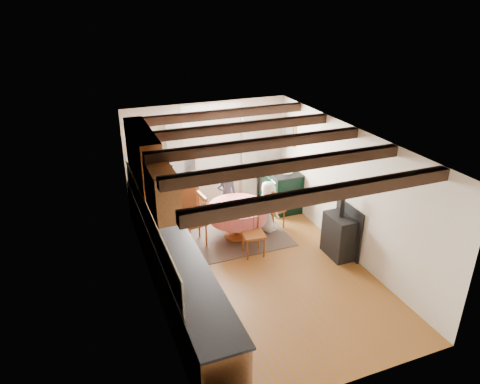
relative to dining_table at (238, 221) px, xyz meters
name	(u,v)px	position (x,y,z in m)	size (l,w,h in m)	color
floor	(256,268)	(-0.09, -1.15, -0.35)	(3.60, 5.50, 0.00)	brown
ceiling	(259,139)	(-0.09, -1.15, 2.05)	(3.60, 5.50, 0.00)	white
wall_back	(208,156)	(-0.09, 1.60, 0.85)	(3.60, 0.00, 2.40)	silver
wall_front	(353,307)	(-0.09, -3.90, 0.85)	(3.60, 0.00, 2.40)	silver
wall_left	(150,227)	(-1.89, -1.15, 0.85)	(0.00, 5.50, 2.40)	silver
wall_right	(349,191)	(1.71, -1.15, 0.85)	(0.00, 5.50, 2.40)	silver
beam_a	(326,194)	(-0.09, -3.15, 1.96)	(3.60, 0.16, 0.16)	black
beam_b	(288,165)	(-0.09, -2.15, 1.96)	(3.60, 0.16, 0.16)	black
beam_c	(259,144)	(-0.09, -1.15, 1.96)	(3.60, 0.16, 0.16)	black
beam_d	(236,128)	(-0.09, -0.15, 1.96)	(3.60, 0.16, 0.16)	black
beam_e	(218,115)	(-0.09, 0.85, 1.96)	(3.60, 0.16, 0.16)	black
splash_left	(148,218)	(-1.87, -0.85, 0.85)	(0.02, 4.50, 0.55)	beige
splash_back	(163,162)	(-1.09, 1.58, 0.85)	(1.40, 0.02, 0.55)	beige
base_cabinet_left	(172,264)	(-1.59, -1.15, 0.09)	(0.60, 5.30, 0.88)	brown
base_cabinet_back	(166,200)	(-1.14, 1.30, 0.09)	(1.30, 0.60, 0.88)	brown
worktop_left	(172,240)	(-1.57, -1.15, 0.55)	(0.64, 5.30, 0.04)	black
worktop_back	(165,181)	(-1.14, 1.28, 0.55)	(1.30, 0.64, 0.04)	black
wall_cabinet_glass	(143,155)	(-1.72, 0.05, 1.60)	(0.34, 1.80, 0.90)	brown
wall_cabinet_solid	(162,191)	(-1.72, -1.45, 1.55)	(0.34, 0.90, 0.70)	brown
window_frame	(212,138)	(0.01, 1.58, 1.25)	(1.34, 0.03, 1.54)	white
window_pane	(212,138)	(0.01, 1.59, 1.25)	(1.20, 0.01, 1.40)	white
curtain_left	(176,166)	(-0.84, 1.50, 0.75)	(0.35, 0.10, 2.10)	white
curtain_right	(249,156)	(0.86, 1.50, 0.75)	(0.35, 0.10, 2.10)	white
curtain_rod	(212,112)	(0.01, 1.50, 1.85)	(0.03, 0.03, 2.00)	black
wall_picture	(290,131)	(1.68, 1.15, 1.35)	(0.04, 0.50, 0.60)	gold
wall_plate	(252,130)	(0.96, 1.57, 1.35)	(0.30, 0.30, 0.02)	silver
rug	(238,236)	(0.00, 0.00, -0.34)	(1.95, 1.52, 0.01)	#453431
dining_table	(238,221)	(0.00, 0.00, 0.00)	(1.16, 1.16, 0.70)	#B44A50
chair_near	(254,233)	(0.04, -0.72, 0.11)	(0.39, 0.41, 0.92)	brown
chair_left	(194,220)	(-0.87, 0.07, 0.16)	(0.44, 0.46, 1.02)	brown
chair_right	(273,208)	(0.82, 0.09, 0.11)	(0.39, 0.41, 0.92)	brown
aga_range	(280,188)	(1.38, 0.90, 0.11)	(0.65, 1.01, 0.93)	black
cast_iron_stove	(340,225)	(1.49, -1.31, 0.28)	(0.38, 0.63, 1.26)	black
child_far	(227,195)	(0.07, 0.81, 0.22)	(0.42, 0.27, 1.14)	#323341
child_right	(268,207)	(0.66, 0.02, 0.19)	(0.53, 0.34, 1.08)	white
bowl_a	(250,201)	(0.29, 0.05, 0.38)	(0.23, 0.23, 0.06)	silver
bowl_b	(242,205)	(0.06, -0.06, 0.38)	(0.20, 0.20, 0.06)	silver
cup	(233,204)	(-0.10, -0.01, 0.39)	(0.09, 0.09, 0.08)	silver
canister_tall	(156,175)	(-1.33, 1.28, 0.70)	(0.16, 0.16, 0.27)	#262628
canister_wide	(162,176)	(-1.20, 1.27, 0.68)	(0.19, 0.19, 0.21)	#262628
canister_slim	(172,172)	(-0.98, 1.30, 0.71)	(0.10, 0.10, 0.28)	#262628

